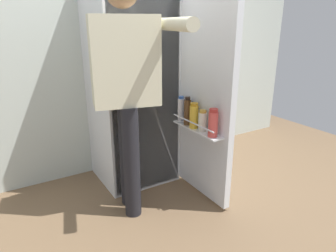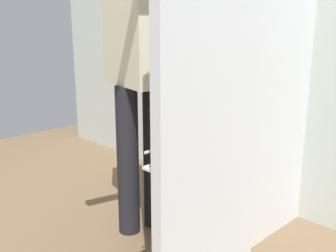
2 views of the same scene
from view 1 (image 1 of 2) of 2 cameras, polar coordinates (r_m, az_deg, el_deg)
ground_plane at (r=2.51m, az=-0.83°, el=-14.16°), size 5.34×5.34×0.00m
kitchen_wall at (r=2.90m, az=-10.25°, el=16.47°), size 4.40×0.10×2.52m
refrigerator at (r=2.60m, az=-5.91°, el=7.69°), size 0.69×1.20×1.74m
person at (r=2.08m, az=-7.71°, el=8.68°), size 0.56×0.82×1.67m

